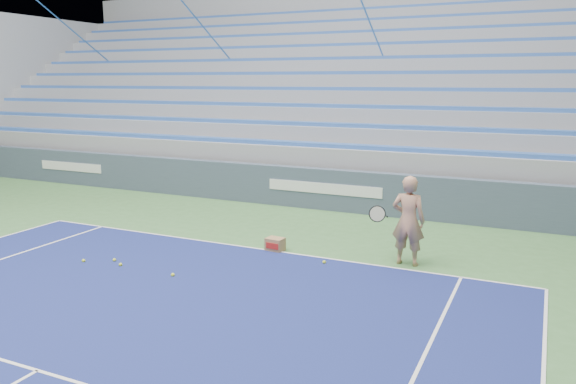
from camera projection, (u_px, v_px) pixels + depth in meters
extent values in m
cube|color=white|center=(255.00, 248.00, 11.57)|extent=(10.97, 0.05, 0.00)
cube|color=white|center=(37.00, 370.00, 6.69)|extent=(8.23, 0.05, 0.00)
cube|color=#3D4B5D|center=(326.00, 189.00, 15.02)|extent=(30.00, 0.30, 1.10)
cube|color=white|center=(71.00, 167.00, 18.60)|extent=(2.60, 0.02, 0.28)
cube|color=white|center=(324.00, 188.00, 14.87)|extent=(3.20, 0.02, 0.28)
cube|color=gray|center=(374.00, 166.00, 19.06)|extent=(30.00, 8.50, 1.10)
cube|color=gray|center=(375.00, 143.00, 18.91)|extent=(30.00, 8.50, 0.50)
cube|color=#325DB5|center=(335.00, 146.00, 15.40)|extent=(29.60, 0.42, 0.11)
cube|color=gray|center=(379.00, 127.00, 19.19)|extent=(30.00, 7.65, 0.50)
cube|color=#325DB5|center=(346.00, 125.00, 16.06)|extent=(29.60, 0.42, 0.11)
cube|color=gray|center=(383.00, 111.00, 19.47)|extent=(30.00, 6.80, 0.50)
cube|color=#325DB5|center=(355.00, 106.00, 16.72)|extent=(29.60, 0.42, 0.11)
cube|color=gray|center=(386.00, 97.00, 19.75)|extent=(30.00, 5.95, 0.50)
cube|color=#325DB5|center=(365.00, 89.00, 17.38)|extent=(29.60, 0.42, 0.11)
cube|color=gray|center=(390.00, 82.00, 20.03)|extent=(30.00, 5.10, 0.50)
cube|color=#325DB5|center=(373.00, 73.00, 18.03)|extent=(29.60, 0.42, 0.11)
cube|color=gray|center=(394.00, 68.00, 20.31)|extent=(30.00, 4.25, 0.50)
cube|color=#325DB5|center=(381.00, 58.00, 18.69)|extent=(29.60, 0.42, 0.11)
cube|color=gray|center=(397.00, 54.00, 20.59)|extent=(30.00, 3.40, 0.50)
cube|color=#325DB5|center=(388.00, 44.00, 19.35)|extent=(29.60, 0.42, 0.11)
cube|color=gray|center=(400.00, 41.00, 20.87)|extent=(30.00, 2.55, 0.50)
cube|color=#325DB5|center=(395.00, 31.00, 20.01)|extent=(29.60, 0.42, 0.11)
cube|color=gray|center=(404.00, 28.00, 21.15)|extent=(30.00, 1.70, 0.50)
cube|color=#325DB5|center=(401.00, 18.00, 20.67)|extent=(29.60, 0.42, 0.11)
cube|color=gray|center=(407.00, 15.00, 21.43)|extent=(30.00, 0.85, 0.50)
cube|color=#325DB5|center=(407.00, 7.00, 21.32)|extent=(29.60, 0.42, 0.11)
cube|color=gray|center=(45.00, 89.00, 24.85)|extent=(0.30, 8.80, 6.10)
cube|color=gray|center=(409.00, 74.00, 22.50)|extent=(31.00, 0.40, 7.30)
cylinder|color=#3371B5|center=(97.00, 51.00, 23.24)|extent=(0.05, 8.53, 5.04)
cylinder|color=#3371B5|center=(220.00, 48.00, 20.76)|extent=(0.05, 8.53, 5.04)
cylinder|color=#3371B5|center=(378.00, 43.00, 18.27)|extent=(0.05, 8.53, 5.04)
imported|color=tan|center=(408.00, 221.00, 10.44)|extent=(0.63, 0.42, 1.70)
cylinder|color=black|center=(387.00, 216.00, 10.35)|extent=(0.12, 0.27, 0.08)
cylinder|color=beige|center=(377.00, 214.00, 10.12)|extent=(0.29, 0.16, 0.28)
torus|color=black|center=(377.00, 214.00, 10.12)|extent=(0.31, 0.18, 0.30)
cube|color=#957048|center=(275.00, 244.00, 11.43)|extent=(0.38, 0.30, 0.27)
cube|color=#B21E19|center=(272.00, 246.00, 11.30)|extent=(0.28, 0.04, 0.12)
sphere|color=#D4E72F|center=(173.00, 275.00, 9.92)|extent=(0.07, 0.07, 0.07)
sphere|color=#D4E72F|center=(84.00, 261.00, 10.70)|extent=(0.07, 0.07, 0.07)
sphere|color=#D4E72F|center=(120.00, 265.00, 10.47)|extent=(0.07, 0.07, 0.07)
sphere|color=#D4E72F|center=(324.00, 262.00, 10.62)|extent=(0.07, 0.07, 0.07)
sphere|color=#D4E72F|center=(114.00, 260.00, 10.74)|extent=(0.07, 0.07, 0.07)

